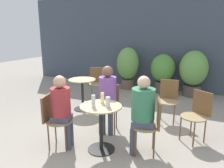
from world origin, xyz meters
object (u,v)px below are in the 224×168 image
Objects in this scene: bistro_chair_0 at (152,122)px; bistro_chair_4 at (168,97)px; beer_glass_0 at (102,98)px; potted_plant_2 at (193,71)px; cafe_table_far at (82,89)px; potted_plant_0 at (128,65)px; bistro_chair_2 at (54,116)px; bistro_chair_5 at (198,111)px; seated_person_0 at (142,109)px; seated_person_1 at (108,94)px; bistro_chair_3 at (97,80)px; beer_glass_1 at (93,101)px; potted_plant_1 at (163,71)px; cafe_table_near at (101,119)px; beer_glass_2 at (108,102)px; seated_person_2 at (62,105)px; bistro_chair_1 at (109,103)px.

bistro_chair_4 is at bearing 163.92° from bistro_chair_0.
beer_glass_0 is 3.76m from potted_plant_2.
potted_plant_0 reaches higher than cafe_table_far.
bistro_chair_0 reaches higher than cafe_table_far.
bistro_chair_2 is 1.00× the size of bistro_chair_5.
bistro_chair_4 is 1.45m from seated_person_0.
bistro_chair_0 is at bearing -39.00° from seated_person_1.
bistro_chair_2 is 1.41m from seated_person_0.
bistro_chair_3 is 1.00× the size of bistro_chair_5.
beer_glass_1 is 3.84m from potted_plant_1.
beer_glass_0 is (-0.77, -0.11, 0.30)m from bistro_chair_0.
cafe_table_far is 3.98× the size of beer_glass_1.
bistro_chair_0 is at bearing 16.97° from cafe_table_near.
seated_person_1 is (1.20, -1.74, 0.22)m from bistro_chair_3.
potted_plant_2 is (2.26, 2.29, 0.23)m from cafe_table_far.
potted_plant_1 is at bearing 173.00° from bistro_chair_0.
bistro_chair_2 is 5.59× the size of beer_glass_2.
seated_person_0 is 0.64m from beer_glass_0.
bistro_chair_0 is 0.73× the size of seated_person_2.
seated_person_0 reaches higher than bistro_chair_5.
seated_person_0 is 3.87m from potted_plant_0.
bistro_chair_3 is 2.80m from beer_glass_1.
bistro_chair_4 is at bearing -74.30° from potted_plant_1.
seated_person_0 is at bearing -96.32° from potted_plant_2.
seated_person_0 is 3.58m from potted_plant_1.
bistro_chair_0 is 0.25m from seated_person_0.
seated_person_2 reaches higher than bistro_chair_2.
potted_plant_0 is (-0.77, 2.97, 0.24)m from bistro_chair_1.
beer_glass_2 is (1.51, -2.35, 0.29)m from bistro_chair_3.
potted_plant_1 is 0.87m from potted_plant_2.
cafe_table_near is 3.85m from potted_plant_0.
bistro_chair_0 is 1.41m from seated_person_2.
beer_glass_2 is (0.12, -0.01, 0.31)m from cafe_table_near.
potted_plant_0 is (-1.71, 2.09, 0.24)m from bistro_chair_4.
bistro_chair_0 is 4.65× the size of beer_glass_1.
seated_person_1 is at bearing -138.46° from bistro_chair_4.
cafe_table_near is at bearing 177.36° from beer_glass_2.
seated_person_1 reaches higher than seated_person_0.
beer_glass_2 reaches higher than cafe_table_far.
seated_person_1 is at bearing -132.87° from bistro_chair_5.
bistro_chair_5 is at bearing 39.02° from beer_glass_2.
bistro_chair_2 is 1.00× the size of bistro_chair_3.
cafe_table_near is at bearing -90.00° from bistro_chair_2.
potted_plant_0 is at bearing -170.50° from bistro_chair_0.
potted_plant_2 is (1.21, 3.00, 0.21)m from bistro_chair_1.
potted_plant_0 reaches higher than seated_person_0.
bistro_chair_4 is 2.24m from seated_person_2.
beer_glass_0 reaches higher than beer_glass_2.
seated_person_1 reaches higher than bistro_chair_3.
beer_glass_0 reaches higher than bistro_chair_2.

